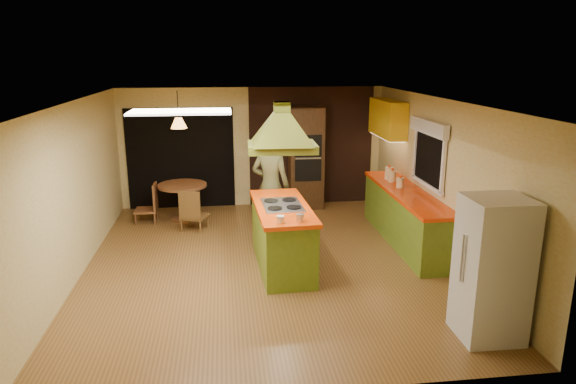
{
  "coord_description": "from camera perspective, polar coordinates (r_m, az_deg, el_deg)",
  "views": [
    {
      "loc": [
        -0.6,
        -7.46,
        3.14
      ],
      "look_at": [
        0.33,
        -0.09,
        1.15
      ],
      "focal_mm": 32.0,
      "sensor_mm": 36.0,
      "label": 1
    }
  ],
  "objects": [
    {
      "name": "ground",
      "position": [
        8.11,
        -2.44,
        -7.79
      ],
      "size": [
        6.5,
        6.5,
        0.0
      ],
      "primitive_type": "plane",
      "color": "brown",
      "rests_on": "ground"
    },
    {
      "name": "room_walls",
      "position": [
        7.72,
        -2.54,
        0.8
      ],
      "size": [
        5.5,
        6.5,
        6.5
      ],
      "color": "beige",
      "rests_on": "ground"
    },
    {
      "name": "ceiling_plane",
      "position": [
        7.51,
        -2.65,
        10.09
      ],
      "size": [
        6.5,
        6.5,
        0.0
      ],
      "primitive_type": "plane",
      "rotation": [
        3.14,
        0.0,
        0.0
      ],
      "color": "silver",
      "rests_on": "room_walls"
    },
    {
      "name": "brick_panel",
      "position": [
        11.01,
        2.59,
        5.1
      ],
      "size": [
        2.64,
        0.03,
        2.5
      ],
      "primitive_type": "cube",
      "color": "#381E14",
      "rests_on": "ground"
    },
    {
      "name": "nook_opening",
      "position": [
        10.93,
        -11.82,
        3.65
      ],
      "size": [
        2.2,
        0.03,
        2.1
      ],
      "primitive_type": "cube",
      "color": "black",
      "rests_on": "ground"
    },
    {
      "name": "right_counter",
      "position": [
        9.02,
        12.92,
        -2.66
      ],
      "size": [
        0.62,
        3.05,
        0.92
      ],
      "color": "olive",
      "rests_on": "ground"
    },
    {
      "name": "upper_cabinets",
      "position": [
        10.23,
        11.0,
        8.05
      ],
      "size": [
        0.34,
        1.4,
        0.7
      ],
      "primitive_type": "cube",
      "color": "yellow",
      "rests_on": "room_walls"
    },
    {
      "name": "window_right",
      "position": [
        8.63,
        15.42,
        5.33
      ],
      "size": [
        0.12,
        1.35,
        1.06
      ],
      "color": "black",
      "rests_on": "room_walls"
    },
    {
      "name": "fluor_panel",
      "position": [
        6.31,
        -11.87,
        8.72
      ],
      "size": [
        1.2,
        0.6,
        0.03
      ],
      "primitive_type": "cube",
      "color": "white",
      "rests_on": "ceiling_plane"
    },
    {
      "name": "kitchen_island",
      "position": [
        7.78,
        -0.64,
        -4.89
      ],
      "size": [
        0.87,
        1.98,
        0.99
      ],
      "rotation": [
        0.0,
        0.0,
        0.04
      ],
      "color": "olive",
      "rests_on": "ground"
    },
    {
      "name": "range_hood",
      "position": [
        7.37,
        -0.68,
        8.08
      ],
      "size": [
        1.0,
        0.74,
        0.79
      ],
      "rotation": [
        0.0,
        0.0,
        -0.03
      ],
      "color": "#5F691A",
      "rests_on": "ceiling_plane"
    },
    {
      "name": "man",
      "position": [
        8.91,
        -1.94,
        0.64
      ],
      "size": [
        0.8,
        0.69,
        1.86
      ],
      "primitive_type": "imported",
      "rotation": [
        0.0,
        0.0,
        2.72
      ],
      "color": "brown",
      "rests_on": "ground"
    },
    {
      "name": "refrigerator",
      "position": [
        6.23,
        21.76,
        -7.96
      ],
      "size": [
        0.68,
        0.65,
        1.65
      ],
      "primitive_type": "cube",
      "rotation": [
        0.0,
        0.0,
        -0.01
      ],
      "color": "silver",
      "rests_on": "ground"
    },
    {
      "name": "wall_oven",
      "position": [
        10.74,
        2.0,
        3.81
      ],
      "size": [
        0.7,
        0.61,
        2.11
      ],
      "rotation": [
        0.0,
        0.0,
        -0.01
      ],
      "color": "#482D17",
      "rests_on": "ground"
    },
    {
      "name": "dining_table",
      "position": [
        10.22,
        -11.62,
        -0.3
      ],
      "size": [
        0.94,
        0.94,
        0.71
      ],
      "rotation": [
        0.0,
        0.0,
        -0.42
      ],
      "color": "brown",
      "rests_on": "ground"
    },
    {
      "name": "chair_left",
      "position": [
        10.24,
        -15.53,
        -1.2
      ],
      "size": [
        0.43,
        0.43,
        0.76
      ],
      "primitive_type": null,
      "rotation": [
        0.0,
        0.0,
        -1.59
      ],
      "color": "brown",
      "rests_on": "ground"
    },
    {
      "name": "chair_near",
      "position": [
        9.61,
        -10.37,
        -1.88
      ],
      "size": [
        0.56,
        0.56,
        0.78
      ],
      "primitive_type": null,
      "rotation": [
        0.0,
        0.0,
        2.77
      ],
      "color": "brown",
      "rests_on": "ground"
    },
    {
      "name": "pendant_lamp",
      "position": [
        9.95,
        -12.04,
        7.51
      ],
      "size": [
        0.4,
        0.4,
        0.2
      ],
      "primitive_type": "cone",
      "rotation": [
        0.0,
        0.0,
        0.36
      ],
      "color": "#FF9E3F",
      "rests_on": "ceiling_plane"
    },
    {
      "name": "canister_large",
      "position": [
        9.61,
        11.17,
        2.05
      ],
      "size": [
        0.18,
        0.18,
        0.23
      ],
      "primitive_type": "cylinder",
      "rotation": [
        0.0,
        0.0,
        0.19
      ],
      "color": "#FEF4CC",
      "rests_on": "right_counter"
    },
    {
      "name": "canister_medium",
      "position": [
        9.45,
        11.51,
        1.74
      ],
      "size": [
        0.17,
        0.17,
        0.21
      ],
      "primitive_type": "cylinder",
      "rotation": [
        0.0,
        0.0,
        0.13
      ],
      "color": "beige",
      "rests_on": "right_counter"
    },
    {
      "name": "canister_small",
      "position": [
        9.05,
        12.36,
        1.02
      ],
      "size": [
        0.13,
        0.13,
        0.17
      ],
      "primitive_type": "cylinder",
      "rotation": [
        0.0,
        0.0,
        -0.0
      ],
      "color": "beige",
      "rests_on": "right_counter"
    }
  ]
}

